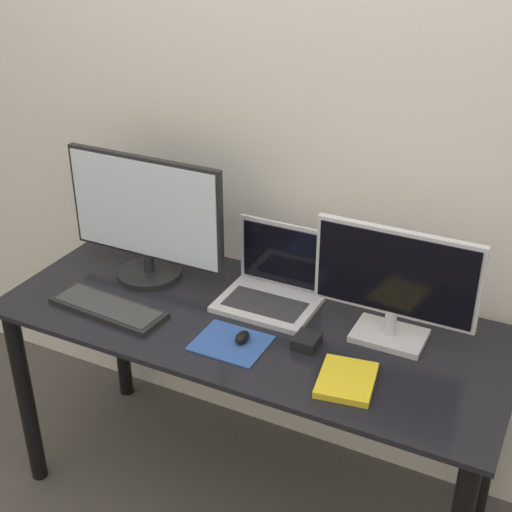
% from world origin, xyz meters
% --- Properties ---
extents(wall_back, '(7.00, 0.05, 2.50)m').
position_xyz_m(wall_back, '(0.00, 0.75, 1.25)').
color(wall_back, silver).
rests_on(wall_back, ground_plane).
extents(desk, '(1.65, 0.68, 0.77)m').
position_xyz_m(desk, '(0.00, 0.34, 0.63)').
color(desk, black).
rests_on(desk, ground_plane).
extents(monitor_left, '(0.60, 0.23, 0.45)m').
position_xyz_m(monitor_left, '(-0.45, 0.44, 0.99)').
color(monitor_left, black).
rests_on(monitor_left, desk).
extents(monitor_right, '(0.50, 0.15, 0.37)m').
position_xyz_m(monitor_right, '(0.43, 0.44, 0.96)').
color(monitor_right, silver).
rests_on(monitor_right, desk).
extents(laptop, '(0.32, 0.25, 0.25)m').
position_xyz_m(laptop, '(0.01, 0.49, 0.83)').
color(laptop, silver).
rests_on(laptop, desk).
extents(keyboard, '(0.41, 0.17, 0.02)m').
position_xyz_m(keyboard, '(-0.45, 0.18, 0.78)').
color(keyboard, black).
rests_on(keyboard, desk).
extents(mousepad, '(0.22, 0.18, 0.00)m').
position_xyz_m(mousepad, '(0.01, 0.19, 0.77)').
color(mousepad, '#2D519E').
rests_on(mousepad, desk).
extents(mouse, '(0.04, 0.06, 0.03)m').
position_xyz_m(mouse, '(0.04, 0.21, 0.79)').
color(mouse, black).
rests_on(mouse, mousepad).
extents(book, '(0.18, 0.21, 0.02)m').
position_xyz_m(book, '(0.39, 0.17, 0.78)').
color(book, yellow).
rests_on(book, desk).
extents(power_brick, '(0.07, 0.08, 0.04)m').
position_xyz_m(power_brick, '(0.22, 0.28, 0.78)').
color(power_brick, black).
rests_on(power_brick, desk).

